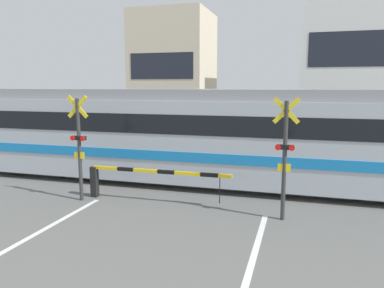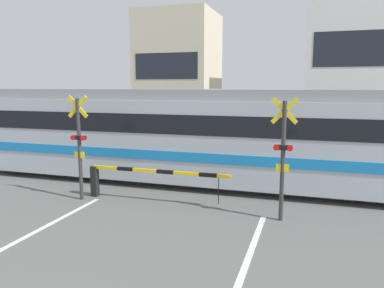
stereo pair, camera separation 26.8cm
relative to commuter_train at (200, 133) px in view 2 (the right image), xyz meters
The scene contains 10 objects.
rail_track_near 1.89m from the commuter_train, 82.77° to the right, with size 50.00×0.10×0.08m.
rail_track_far 1.89m from the commuter_train, 82.77° to the left, with size 50.00×0.10×0.08m.
commuter_train is the anchor object (origin of this frame).
crossing_barrier_near 3.16m from the commuter_train, 117.86° to the right, with size 4.46×0.20×1.00m.
crossing_barrier_far 3.71m from the commuter_train, 63.74° to the left, with size 4.46×0.20×1.00m.
crossing_signal_left 4.23m from the commuter_train, 133.35° to the right, with size 0.68×0.15×3.19m.
crossing_signal_right 4.35m from the commuter_train, 44.91° to the right, with size 0.68×0.15×3.19m.
pedestrian 6.59m from the commuter_train, 90.47° to the left, with size 0.38×0.22×1.68m.
building_left_of_street 15.10m from the commuter_train, 112.54° to the left, with size 5.30×5.18×8.67m.
building_right_of_street 15.33m from the commuter_train, 66.63° to the left, with size 5.41×5.18×10.12m.
Camera 2 is at (3.62, -0.97, 3.46)m, focal length 35.00 mm.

